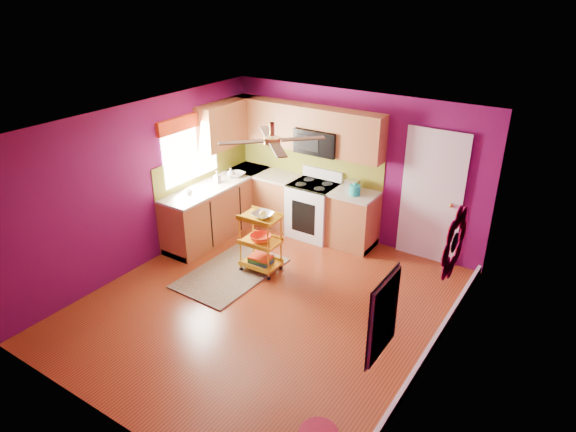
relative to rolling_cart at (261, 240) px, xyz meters
The scene contains 17 objects.
ground 1.05m from the rolling_cart, 50.09° to the right, with size 5.00×5.00×0.00m, color maroon.
room_envelope 1.45m from the rolling_cart, 48.82° to the right, with size 4.54×5.04×2.52m.
lower_cabinets 1.36m from the rolling_cart, 124.27° to the left, with size 2.81×2.31×0.94m.
electric_range 1.48m from the rolling_cart, 88.68° to the left, with size 0.76×0.66×1.13m.
upper_cabinetry 2.06m from the rolling_cart, 114.07° to the left, with size 2.80×2.30×1.26m.
left_window 2.07m from the rolling_cart, 167.85° to the left, with size 0.08×1.35×1.08m.
panel_door 2.67m from the rolling_cart, 42.44° to the left, with size 0.95×0.11×2.15m.
right_wall_art 3.14m from the rolling_cart, 20.24° to the right, with size 0.04×2.74×1.04m.
ceiling_fan 1.93m from the rolling_cart, 40.47° to the right, with size 1.01×1.01×0.26m.
shag_rug 0.69m from the rolling_cart, 135.08° to the right, with size 1.03×1.67×0.02m, color black.
rolling_cart is the anchor object (origin of this frame).
teal_kettle 1.72m from the rolling_cart, 60.66° to the left, with size 0.18×0.18×0.21m.
toaster 1.79m from the rolling_cart, 66.66° to the left, with size 0.22×0.15×0.18m, color beige.
soap_bottle_a 1.58m from the rolling_cart, 155.04° to the left, with size 0.09×0.10×0.21m, color #EA3F72.
soap_bottle_b 1.72m from the rolling_cart, 144.26° to the left, with size 0.13×0.13×0.17m, color white.
counter_dish 1.71m from the rolling_cart, 140.60° to the left, with size 0.28×0.28×0.07m, color white.
counter_cup 1.47m from the rolling_cart, behind, with size 0.11×0.11×0.09m, color white.
Camera 1 is at (3.48, -4.72, 4.09)m, focal length 32.00 mm.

